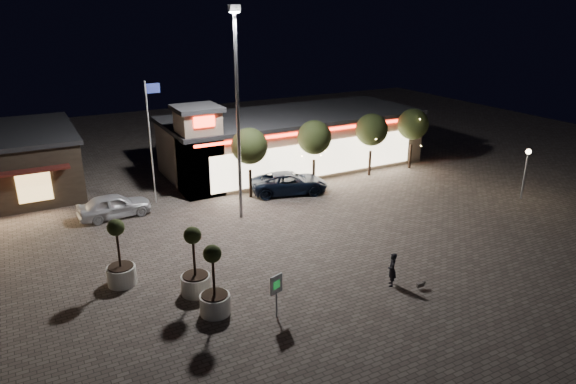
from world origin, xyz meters
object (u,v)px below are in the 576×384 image
white_sedan (114,206)px  planter_left (120,265)px  pickup_truck (289,183)px  valet_sign (276,288)px  pedestrian (392,270)px  planter_mid (214,293)px

white_sedan → planter_left: (-1.29, -8.55, 0.27)m
pickup_truck → valet_sign: (-7.68, -13.08, 0.63)m
pedestrian → white_sedan: bearing=-113.5°
white_sedan → pedestrian: pedestrian is taller
pickup_truck → white_sedan: size_ratio=1.21×
pickup_truck → white_sedan: 11.64m
pickup_truck → valet_sign: size_ratio=2.71×
white_sedan → valet_sign: valet_sign is taller
valet_sign → planter_mid: bearing=146.3°
white_sedan → planter_left: size_ratio=1.33×
planter_left → planter_mid: planter_left is taller
pickup_truck → planter_left: 14.77m
pickup_truck → planter_mid: (-9.86, -11.63, 0.25)m
white_sedan → planter_left: 8.65m
pickup_truck → planter_mid: 15.25m
pedestrian → planter_mid: size_ratio=0.51×
pedestrian → valet_sign: bearing=-59.6°
white_sedan → planter_mid: 13.03m
pickup_truck → white_sedan: bearing=100.1°
white_sedan → valet_sign: bearing=-167.6°
planter_left → valet_sign: size_ratio=1.68×
pickup_truck → valet_sign: bearing=166.0°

